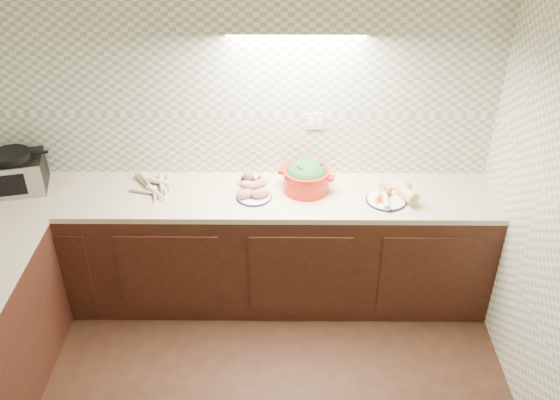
{
  "coord_description": "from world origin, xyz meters",
  "views": [
    {
      "loc": [
        0.34,
        -2.12,
        3.22
      ],
      "look_at": [
        0.31,
        1.25,
        1.02
      ],
      "focal_mm": 40.0,
      "sensor_mm": 36.0,
      "label": 1
    }
  ],
  "objects_px": {
    "parsnip_pile": "(154,189)",
    "onion_bowl": "(251,180)",
    "toaster_oven": "(14,172)",
    "dutch_oven": "(306,176)",
    "sweet_potato_plate": "(254,191)",
    "veg_plate": "(394,193)"
  },
  "relations": [
    {
      "from": "toaster_oven",
      "to": "onion_bowl",
      "type": "xyz_separation_m",
      "value": [
        1.63,
        0.05,
        -0.09
      ]
    },
    {
      "from": "onion_bowl",
      "to": "dutch_oven",
      "type": "relative_size",
      "value": 0.37
    },
    {
      "from": "parsnip_pile",
      "to": "sweet_potato_plate",
      "type": "xyz_separation_m",
      "value": [
        0.69,
        -0.05,
        0.01
      ]
    },
    {
      "from": "toaster_oven",
      "to": "sweet_potato_plate",
      "type": "relative_size",
      "value": 1.85
    },
    {
      "from": "onion_bowl",
      "to": "parsnip_pile",
      "type": "bearing_deg",
      "value": -171.37
    },
    {
      "from": "sweet_potato_plate",
      "to": "dutch_oven",
      "type": "height_order",
      "value": "dutch_oven"
    },
    {
      "from": "sweet_potato_plate",
      "to": "veg_plate",
      "type": "distance_m",
      "value": 0.96
    },
    {
      "from": "toaster_oven",
      "to": "dutch_oven",
      "type": "xyz_separation_m",
      "value": [
        2.02,
        -0.0,
        -0.02
      ]
    },
    {
      "from": "sweet_potato_plate",
      "to": "onion_bowl",
      "type": "height_order",
      "value": "sweet_potato_plate"
    },
    {
      "from": "parsnip_pile",
      "to": "onion_bowl",
      "type": "bearing_deg",
      "value": 8.63
    },
    {
      "from": "parsnip_pile",
      "to": "sweet_potato_plate",
      "type": "bearing_deg",
      "value": -3.78
    },
    {
      "from": "dutch_oven",
      "to": "veg_plate",
      "type": "distance_m",
      "value": 0.61
    },
    {
      "from": "dutch_oven",
      "to": "veg_plate",
      "type": "height_order",
      "value": "dutch_oven"
    },
    {
      "from": "toaster_oven",
      "to": "parsnip_pile",
      "type": "distance_m",
      "value": 0.97
    },
    {
      "from": "toaster_oven",
      "to": "parsnip_pile",
      "type": "xyz_separation_m",
      "value": [
        0.96,
        -0.05,
        -0.1
      ]
    },
    {
      "from": "parsnip_pile",
      "to": "veg_plate",
      "type": "bearing_deg",
      "value": -2.01
    },
    {
      "from": "sweet_potato_plate",
      "to": "parsnip_pile",
      "type": "bearing_deg",
      "value": 176.22
    },
    {
      "from": "dutch_oven",
      "to": "onion_bowl",
      "type": "bearing_deg",
      "value": -171.83
    },
    {
      "from": "parsnip_pile",
      "to": "onion_bowl",
      "type": "height_order",
      "value": "onion_bowl"
    },
    {
      "from": "onion_bowl",
      "to": "toaster_oven",
      "type": "bearing_deg",
      "value": -178.16
    },
    {
      "from": "veg_plate",
      "to": "onion_bowl",
      "type": "bearing_deg",
      "value": 170.82
    },
    {
      "from": "dutch_oven",
      "to": "sweet_potato_plate",
      "type": "bearing_deg",
      "value": -149.48
    }
  ]
}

